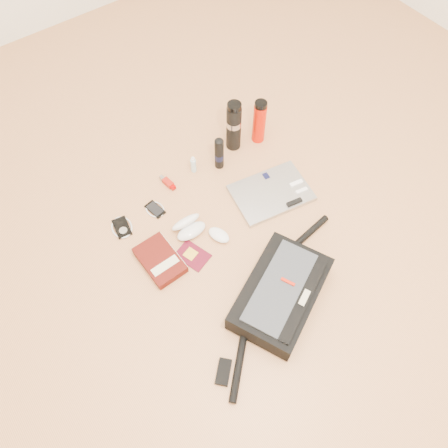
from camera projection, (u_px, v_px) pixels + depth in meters
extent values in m
plane|color=tan|center=(245.00, 241.00, 2.00)|extent=(4.00, 4.00, 0.00)
cube|color=black|center=(281.00, 293.00, 1.80)|extent=(0.53, 0.44, 0.11)
cube|color=#32353B|center=(285.00, 289.00, 1.75)|extent=(0.45, 0.35, 0.01)
cube|color=black|center=(304.00, 298.00, 1.73)|extent=(0.38, 0.21, 0.01)
cube|color=#C1B598|center=(304.00, 298.00, 1.73)|extent=(0.07, 0.05, 0.02)
cube|color=#BB1603|center=(288.00, 282.00, 1.76)|extent=(0.04, 0.06, 0.02)
cylinder|color=black|center=(239.00, 365.00, 1.69)|extent=(0.23, 0.21, 0.03)
cylinder|color=black|center=(306.00, 235.00, 1.99)|extent=(0.28, 0.06, 0.03)
cube|color=black|center=(224.00, 372.00, 1.68)|extent=(0.11, 0.11, 0.02)
cube|color=#A4A4A6|center=(271.00, 193.00, 2.12)|extent=(0.41, 0.32, 0.02)
cube|color=black|center=(266.00, 176.00, 2.16)|extent=(0.03, 0.04, 0.00)
cube|color=white|center=(296.00, 183.00, 2.13)|extent=(0.07, 0.03, 0.01)
cube|color=white|center=(302.00, 191.00, 2.11)|extent=(0.06, 0.03, 0.01)
cube|color=black|center=(294.00, 202.00, 2.07)|extent=(0.08, 0.04, 0.01)
cube|color=#480D08|center=(160.00, 260.00, 1.92)|extent=(0.15, 0.23, 0.04)
cube|color=beige|center=(174.00, 251.00, 1.95)|extent=(0.01, 0.22, 0.03)
cube|color=beige|center=(165.00, 265.00, 1.89)|extent=(0.13, 0.04, 0.00)
cube|color=#500918|center=(193.00, 256.00, 1.95)|extent=(0.14, 0.17, 0.01)
cube|color=gold|center=(191.00, 254.00, 1.95)|extent=(0.07, 0.07, 0.00)
ellipsoid|color=white|center=(219.00, 235.00, 1.99)|extent=(0.09, 0.12, 0.04)
ellipsoid|color=silver|center=(191.00, 231.00, 2.00)|extent=(0.15, 0.08, 0.04)
ellipsoid|color=white|center=(186.00, 222.00, 2.00)|extent=(0.15, 0.08, 0.08)
ellipsoid|color=black|center=(186.00, 234.00, 1.99)|extent=(0.04, 0.03, 0.01)
ellipsoid|color=black|center=(197.00, 228.00, 2.00)|extent=(0.04, 0.03, 0.01)
cylinder|color=black|center=(191.00, 230.00, 1.99)|extent=(0.02, 0.00, 0.00)
cube|color=black|center=(122.00, 227.00, 2.03)|extent=(0.08, 0.12, 0.01)
cylinder|color=#B6B6B8|center=(123.00, 230.00, 2.01)|extent=(0.04, 0.04, 0.00)
torus|color=silver|center=(122.00, 227.00, 2.03)|extent=(0.11, 0.11, 0.01)
cube|color=black|center=(155.00, 209.00, 2.08)|extent=(0.07, 0.11, 0.01)
cube|color=black|center=(155.00, 209.00, 2.08)|extent=(0.06, 0.09, 0.00)
torus|color=white|center=(155.00, 209.00, 2.08)|extent=(0.09, 0.09, 0.01)
cube|color=#9E180E|center=(168.00, 183.00, 2.15)|extent=(0.04, 0.06, 0.03)
cube|color=#A60100|center=(173.00, 187.00, 2.14)|extent=(0.02, 0.02, 0.02)
cylinder|color=#A0A0A2|center=(163.00, 178.00, 2.17)|extent=(0.03, 0.04, 0.02)
cylinder|color=#B6E0EF|center=(193.00, 166.00, 2.17)|extent=(0.03, 0.03, 0.08)
cylinder|color=white|center=(193.00, 159.00, 2.13)|extent=(0.02, 0.02, 0.02)
cylinder|color=silver|center=(193.00, 158.00, 2.12)|extent=(0.01, 0.01, 0.01)
cylinder|color=black|center=(219.00, 154.00, 2.15)|extent=(0.06, 0.06, 0.18)
cylinder|color=black|center=(219.00, 157.00, 2.16)|extent=(0.06, 0.06, 0.04)
ellipsoid|color=black|center=(219.00, 141.00, 2.07)|extent=(0.06, 0.06, 0.02)
cylinder|color=black|center=(234.00, 128.00, 2.18)|extent=(0.08, 0.08, 0.26)
cylinder|color=#ABABAE|center=(234.00, 123.00, 2.16)|extent=(0.09, 0.09, 0.03)
cylinder|color=black|center=(234.00, 106.00, 2.06)|extent=(0.08, 0.08, 0.03)
cylinder|color=red|center=(259.00, 123.00, 2.22)|extent=(0.08, 0.08, 0.23)
cylinder|color=black|center=(261.00, 104.00, 2.11)|extent=(0.08, 0.08, 0.02)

